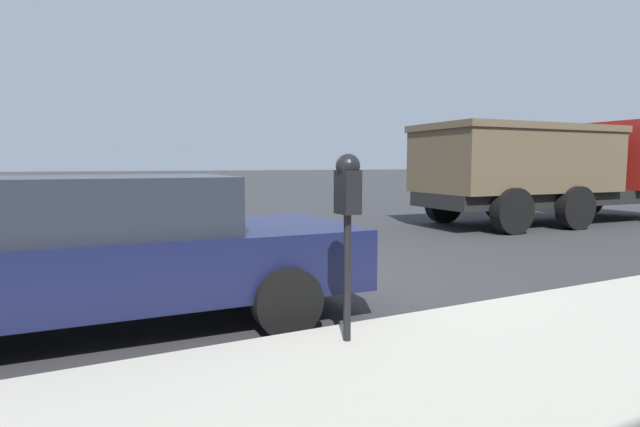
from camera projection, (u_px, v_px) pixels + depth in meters
ground_plane at (267, 286)px, 6.41m from camera, size 220.00×220.00×0.00m
parking_meter at (348, 199)px, 3.87m from camera, size 0.21×0.19×1.48m
car_navy at (91, 249)px, 4.66m from camera, size 2.19×5.06×1.45m
dump_truck at (559, 166)px, 13.19m from camera, size 3.02×8.11×2.72m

